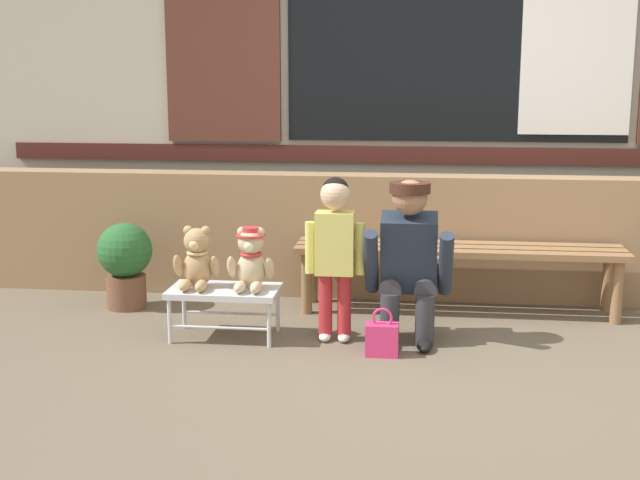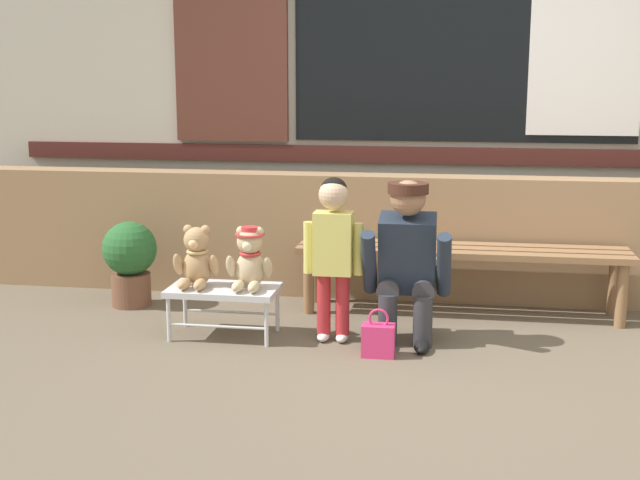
{
  "view_description": "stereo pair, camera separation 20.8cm",
  "coord_description": "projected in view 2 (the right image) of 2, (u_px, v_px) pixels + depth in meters",
  "views": [
    {
      "loc": [
        -0.23,
        -4.35,
        1.55
      ],
      "look_at": [
        -0.82,
        0.61,
        0.55
      ],
      "focal_mm": 47.72,
      "sensor_mm": 36.0,
      "label": 1
    },
    {
      "loc": [
        -0.02,
        -4.32,
        1.55
      ],
      "look_at": [
        -0.82,
        0.61,
        0.55
      ],
      "focal_mm": 47.72,
      "sensor_mm": 36.0,
      "label": 2
    }
  ],
  "objects": [
    {
      "name": "potted_plant",
      "position": [
        130.0,
        258.0,
        5.64
      ],
      "size": [
        0.36,
        0.36,
        0.57
      ],
      "color": "brown",
      "rests_on": "ground"
    },
    {
      "name": "small_display_bench",
      "position": [
        224.0,
        293.0,
        4.99
      ],
      "size": [
        0.64,
        0.36,
        0.3
      ],
      "color": "silver",
      "rests_on": "ground"
    },
    {
      "name": "ground_plane",
      "position": [
        455.0,
        369.0,
        4.48
      ],
      "size": [
        60.0,
        60.0,
        0.0
      ],
      "primitive_type": "plane",
      "color": "brown"
    },
    {
      "name": "adult_crouching",
      "position": [
        409.0,
        261.0,
        4.85
      ],
      "size": [
        0.5,
        0.49,
        0.95
      ],
      "color": "#333338",
      "rests_on": "ground"
    },
    {
      "name": "shop_facade",
      "position": [
        465.0,
        43.0,
        6.02
      ],
      "size": [
        7.19,
        0.26,
        3.47
      ],
      "color": "#B7B2A3",
      "rests_on": "ground"
    },
    {
      "name": "teddy_bear_plain",
      "position": [
        197.0,
        259.0,
        4.98
      ],
      "size": [
        0.28,
        0.26,
        0.36
      ],
      "color": "tan",
      "rests_on": "small_display_bench"
    },
    {
      "name": "teddy_bear_with_hat",
      "position": [
        250.0,
        259.0,
        4.93
      ],
      "size": [
        0.28,
        0.27,
        0.36
      ],
      "color": "#CCB289",
      "rests_on": "small_display_bench"
    },
    {
      "name": "brick_low_wall",
      "position": [
        459.0,
        239.0,
        5.78
      ],
      "size": [
        7.05,
        0.25,
        0.85
      ],
      "primitive_type": "cube",
      "color": "#997551",
      "rests_on": "ground"
    },
    {
      "name": "wooden_bench_long",
      "position": [
        462.0,
        258.0,
        5.43
      ],
      "size": [
        2.1,
        0.4,
        0.44
      ],
      "color": "#8E6642",
      "rests_on": "ground"
    },
    {
      "name": "handbag_on_ground",
      "position": [
        378.0,
        339.0,
        4.67
      ],
      "size": [
        0.18,
        0.11,
        0.27
      ],
      "color": "#E53370",
      "rests_on": "ground"
    },
    {
      "name": "child_standing",
      "position": [
        333.0,
        241.0,
        4.85
      ],
      "size": [
        0.35,
        0.18,
        0.96
      ],
      "color": "#B7282D",
      "rests_on": "ground"
    }
  ]
}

